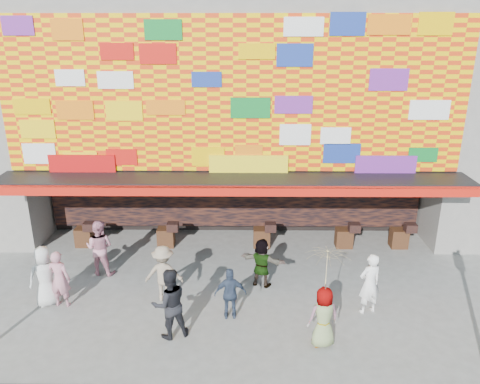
{
  "coord_description": "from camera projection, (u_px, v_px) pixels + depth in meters",
  "views": [
    {
      "loc": [
        0.36,
        -10.93,
        7.64
      ],
      "look_at": [
        0.24,
        2.0,
        3.04
      ],
      "focal_mm": 35.0,
      "sensor_mm": 36.0,
      "label": 1
    }
  ],
  "objects": [
    {
      "name": "ped_b",
      "position": [
        59.0,
        279.0,
        13.27
      ],
      "size": [
        0.67,
        0.47,
        1.73
      ],
      "primitive_type": "imported",
      "rotation": [
        0.0,
        0.0,
        3.04
      ],
      "color": "#BD7A8A",
      "rests_on": "ground"
    },
    {
      "name": "ped_g",
      "position": [
        323.0,
        317.0,
        11.62
      ],
      "size": [
        0.89,
        0.68,
        1.62
      ],
      "primitive_type": "imported",
      "rotation": [
        0.0,
        0.0,
        3.38
      ],
      "color": "gray",
      "rests_on": "ground"
    },
    {
      "name": "ped_a",
      "position": [
        45.0,
        276.0,
        13.32
      ],
      "size": [
        1.06,
        0.95,
        1.82
      ],
      "primitive_type": "imported",
      "rotation": [
        0.0,
        0.0,
        3.67
      ],
      "color": "silver",
      "rests_on": "ground"
    },
    {
      "name": "ped_i",
      "position": [
        100.0,
        248.0,
        15.0
      ],
      "size": [
        0.99,
        0.82,
        1.85
      ],
      "primitive_type": "imported",
      "rotation": [
        0.0,
        0.0,
        3.0
      ],
      "color": "#CB8397",
      "rests_on": "ground"
    },
    {
      "name": "ped_f",
      "position": [
        262.0,
        263.0,
        14.35
      ],
      "size": [
        1.51,
        0.95,
        1.56
      ],
      "primitive_type": "imported",
      "rotation": [
        0.0,
        0.0,
        2.77
      ],
      "color": "gray",
      "rests_on": "ground"
    },
    {
      "name": "ped_e",
      "position": [
        231.0,
        294.0,
        12.74
      ],
      "size": [
        0.91,
        0.43,
        1.51
      ],
      "primitive_type": "imported",
      "rotation": [
        0.0,
        0.0,
        3.21
      ],
      "color": "#303E55",
      "rests_on": "ground"
    },
    {
      "name": "parasol",
      "position": [
        327.0,
        268.0,
        11.16
      ],
      "size": [
        1.13,
        1.15,
        1.93
      ],
      "color": "beige",
      "rests_on": "ground"
    },
    {
      "name": "ground",
      "position": [
        231.0,
        320.0,
        12.86
      ],
      "size": [
        90.0,
        90.0,
        0.0
      ],
      "primitive_type": "plane",
      "color": "slate",
      "rests_on": "ground"
    },
    {
      "name": "ped_h",
      "position": [
        370.0,
        284.0,
        12.94
      ],
      "size": [
        0.77,
        0.63,
        1.81
      ],
      "primitive_type": "imported",
      "rotation": [
        0.0,
        0.0,
        3.49
      ],
      "color": "white",
      "rests_on": "ground"
    },
    {
      "name": "ped_c",
      "position": [
        170.0,
        304.0,
        11.92
      ],
      "size": [
        1.14,
        1.02,
        1.92
      ],
      "primitive_type": "imported",
      "rotation": [
        0.0,
        0.0,
        3.52
      ],
      "color": "black",
      "rests_on": "ground"
    },
    {
      "name": "shop_building",
      "position": [
        236.0,
        89.0,
        18.8
      ],
      "size": [
        15.2,
        9.4,
        10.0
      ],
      "color": "gray",
      "rests_on": "ground"
    },
    {
      "name": "ped_d",
      "position": [
        164.0,
        273.0,
        13.57
      ],
      "size": [
        1.11,
        0.65,
        1.72
      ],
      "primitive_type": "imported",
      "rotation": [
        0.0,
        0.0,
        3.15
      ],
      "color": "gray",
      "rests_on": "ground"
    }
  ]
}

